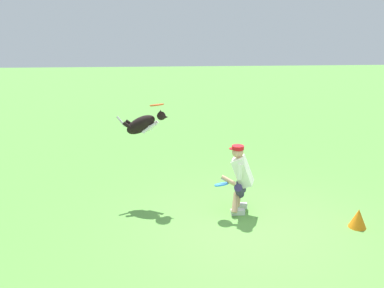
{
  "coord_description": "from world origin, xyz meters",
  "views": [
    {
      "loc": [
        1.52,
        6.02,
        3.35
      ],
      "look_at": [
        0.92,
        -1.21,
        1.23
      ],
      "focal_mm": 37.4,
      "sensor_mm": 36.0,
      "label": 1
    }
  ],
  "objects": [
    {
      "name": "training_cone",
      "position": [
        -1.87,
        -0.01,
        0.17
      ],
      "size": [
        0.31,
        0.31,
        0.34
      ],
      "primitive_type": "cone",
      "color": "orange",
      "rests_on": "ground_plane"
    },
    {
      "name": "frisbee_held",
      "position": [
        0.43,
        -0.67,
        0.61
      ],
      "size": [
        0.27,
        0.28,
        0.12
      ],
      "primitive_type": "cylinder",
      "rotation": [
        -0.25,
        -0.16,
        3.22
      ],
      "color": "#3081E5",
      "rests_on": "person"
    },
    {
      "name": "dog",
      "position": [
        1.85,
        -1.65,
        1.53
      ],
      "size": [
        1.03,
        0.43,
        0.58
      ],
      "rotation": [
        0.0,
        0.0,
        2.94
      ],
      "color": "black"
    },
    {
      "name": "frisbee_flying",
      "position": [
        1.57,
        -1.61,
        1.92
      ],
      "size": [
        0.38,
        0.38,
        0.07
      ],
      "primitive_type": "cylinder",
      "rotation": [
        -0.03,
        0.16,
        5.25
      ],
      "color": "#E45419"
    },
    {
      "name": "person",
      "position": [
        0.06,
        -0.79,
        0.7
      ],
      "size": [
        0.68,
        0.65,
        1.29
      ],
      "rotation": [
        0.0,
        0.0,
        -0.36
      ],
      "color": "silver",
      "rests_on": "ground_plane"
    },
    {
      "name": "ground_plane",
      "position": [
        0.0,
        0.0,
        0.0
      ],
      "size": [
        60.0,
        60.0,
        0.0
      ],
      "primitive_type": "plane",
      "color": "#5A9941"
    }
  ]
}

